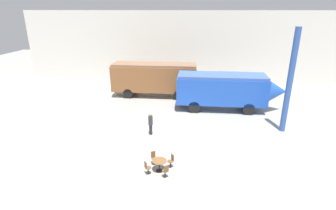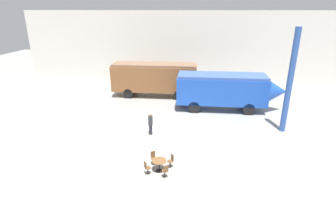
{
  "view_description": "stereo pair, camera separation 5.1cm",
  "coord_description": "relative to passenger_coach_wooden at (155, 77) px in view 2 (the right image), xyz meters",
  "views": [
    {
      "loc": [
        0.87,
        -19.42,
        9.16
      ],
      "look_at": [
        -1.23,
        1.0,
        1.6
      ],
      "focal_mm": 28.0,
      "sensor_mm": 36.0,
      "label": 1
    },
    {
      "loc": [
        0.93,
        -19.42,
        9.16
      ],
      "look_at": [
        -1.23,
        1.0,
        1.6
      ],
      "focal_mm": 28.0,
      "sensor_mm": 36.0,
      "label": 2
    }
  ],
  "objects": [
    {
      "name": "ground_plane",
      "position": [
        3.48,
        -8.22,
        -2.14
      ],
      "size": [
        80.0,
        80.0,
        0.0
      ],
      "primitive_type": "plane",
      "color": "gray"
    },
    {
      "name": "cafe_chair_2",
      "position": [
        3.14,
        -13.89,
        -1.63
      ],
      "size": [
        0.4,
        0.4,
        0.87
      ],
      "rotation": [
        0.0,
        0.0,
        10.01
      ],
      "color": "black",
      "rests_on": "ground_plane"
    },
    {
      "name": "cafe_chair_1",
      "position": [
        2.92,
        -15.01,
        -1.63
      ],
      "size": [
        0.4,
        0.4,
        0.87
      ],
      "rotation": [
        0.0,
        0.0,
        8.44
      ],
      "color": "black",
      "rests_on": "ground_plane"
    },
    {
      "name": "cafe_chair_3",
      "position": [
        2.02,
        -13.66,
        -1.63
      ],
      "size": [
        0.4,
        0.4,
        0.87
      ],
      "rotation": [
        0.0,
        0.0,
        11.58
      ],
      "color": "black",
      "rests_on": "ground_plane"
    },
    {
      "name": "support_pillar",
      "position": [
        11.48,
        -7.82,
        1.86
      ],
      "size": [
        0.44,
        0.44,
        8.0
      ],
      "color": "#2D519E",
      "rests_on": "ground_plane"
    },
    {
      "name": "cafe_table_near",
      "position": [
        2.47,
        -14.34,
        -1.58
      ],
      "size": [
        0.88,
        0.88,
        0.71
      ],
      "color": "black",
      "rests_on": "ground_plane"
    },
    {
      "name": "streamlined_locomotive",
      "position": [
        7.62,
        -3.42,
        -0.1
      ],
      "size": [
        10.15,
        2.83,
        3.42
      ],
      "color": "blue",
      "rests_on": "ground_plane"
    },
    {
      "name": "passenger_coach_wooden",
      "position": [
        0.0,
        0.0,
        0.0
      ],
      "size": [
        9.14,
        2.66,
        3.63
      ],
      "color": "brown",
      "rests_on": "ground_plane"
    },
    {
      "name": "backdrop_wall",
      "position": [
        3.48,
        7.07,
        2.36
      ],
      "size": [
        44.0,
        0.15,
        9.0
      ],
      "color": "silver",
      "rests_on": "ground_plane"
    },
    {
      "name": "cafe_chair_0",
      "position": [
        1.79,
        -14.79,
        -1.63
      ],
      "size": [
        0.4,
        0.4,
        0.87
      ],
      "rotation": [
        0.0,
        0.0,
        6.87
      ],
      "color": "black",
      "rests_on": "ground_plane"
    },
    {
      "name": "visitor_person",
      "position": [
        1.15,
        -9.59,
        -1.16
      ],
      "size": [
        0.34,
        0.34,
        1.78
      ],
      "color": "#262633",
      "rests_on": "ground_plane"
    }
  ]
}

